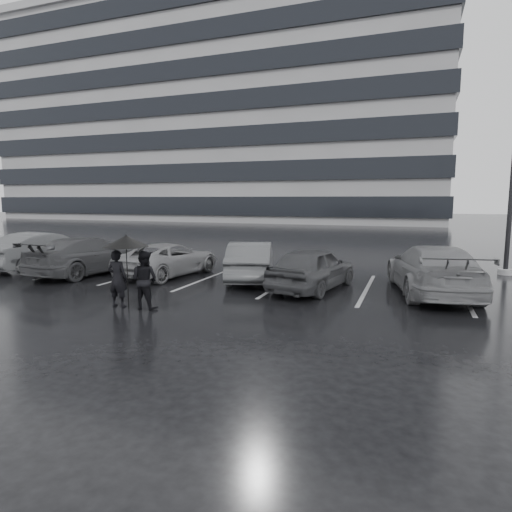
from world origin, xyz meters
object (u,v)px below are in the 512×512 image
object	(u,v)px
car_west_a	(251,261)
car_west_c	(88,255)
car_west_d	(45,250)
pedestrian_left	(118,279)
car_main	(313,268)
car_west_b	(169,259)
pedestrian_right	(144,280)
car_east	(433,269)

from	to	relation	value
car_west_a	car_west_c	world-z (taller)	car_west_c
car_west_d	car_west_a	bearing A→B (deg)	-168.73
car_west_a	pedestrian_left	bearing A→B (deg)	50.71
car_main	car_west_d	world-z (taller)	car_west_d
car_main	car_west_b	bearing A→B (deg)	4.23
car_west_a	pedestrian_left	size ratio (longest dim) A/B	2.73
car_main	pedestrian_right	xyz separation A→B (m)	(-3.56, -3.82, 0.08)
pedestrian_left	pedestrian_right	world-z (taller)	pedestrian_right
pedestrian_left	car_west_c	bearing A→B (deg)	-44.71
car_west_a	pedestrian_right	world-z (taller)	pedestrian_right
car_west_b	car_west_d	world-z (taller)	car_west_d
car_west_a	car_west_c	size ratio (longest dim) A/B	0.85
pedestrian_left	pedestrian_right	xyz separation A→B (m)	(0.79, 0.07, 0.00)
car_west_b	car_east	distance (m)	9.12
car_west_b	pedestrian_left	bearing A→B (deg)	113.37
car_west_d	pedestrian_right	xyz separation A→B (m)	(7.64, -4.10, 0.01)
car_west_c	car_east	size ratio (longest dim) A/B	0.95
car_west_b	car_west_c	size ratio (longest dim) A/B	0.89
car_west_a	car_west_b	world-z (taller)	car_west_a
car_west_d	pedestrian_right	distance (m)	8.67
car_west_a	car_west_d	xyz separation A→B (m)	(-8.81, -0.57, 0.07)
car_east	car_west_b	bearing A→B (deg)	-11.38
car_west_b	pedestrian_right	distance (m)	4.95
car_west_c	car_west_d	distance (m)	2.59
car_east	pedestrian_left	world-z (taller)	pedestrian_left
car_west_a	pedestrian_left	world-z (taller)	pedestrian_left
car_west_a	pedestrian_right	xyz separation A→B (m)	(-1.16, -4.66, 0.08)
car_east	car_west_a	bearing A→B (deg)	-13.09
car_west_c	car_east	xyz separation A→B (m)	(12.15, 0.76, 0.03)
car_west_c	pedestrian_left	xyz separation A→B (m)	(4.30, -3.77, 0.05)
car_main	pedestrian_left	world-z (taller)	pedestrian_left
car_main	car_east	distance (m)	3.57
car_east	pedestrian_left	bearing A→B (deg)	18.86
pedestrian_right	car_main	bearing A→B (deg)	-131.97
car_west_b	pedestrian_right	size ratio (longest dim) A/B	2.88
car_west_b	car_east	world-z (taller)	car_east
car_main	pedestrian_left	distance (m)	5.83
car_west_b	car_west_c	xyz separation A→B (m)	(-3.03, -0.80, 0.10)
pedestrian_left	car_west_a	bearing A→B (deg)	-115.88
car_main	car_west_a	distance (m)	2.54
pedestrian_left	car_main	bearing A→B (deg)	-141.63
pedestrian_right	car_west_c	bearing A→B (deg)	-35.03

